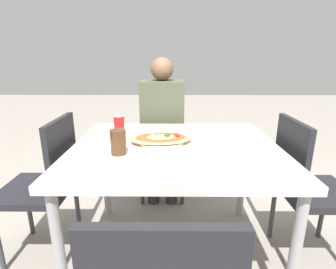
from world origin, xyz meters
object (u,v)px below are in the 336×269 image
Objects in this scene: chair_side_left at (46,181)px; soda_can at (119,126)px; chair_side_right at (306,183)px; drink_glass at (118,142)px; pizza_main at (161,139)px; chair_far_seated at (163,140)px; person_seated at (162,120)px; dining_table at (175,157)px.

chair_side_left reaches higher than soda_can.
soda_can is at bearing -65.46° from chair_side_left.
drink_glass is at bearing -83.18° from chair_side_right.
pizza_main is (0.69, 0.05, 0.25)m from chair_side_left.
pizza_main is at bearing 90.80° from chair_far_seated.
person_seated is 9.32× the size of drink_glass.
person_seated reaches higher than chair_side_right.
dining_table is 1.32× the size of chair_side_left.
pizza_main is at bearing -94.43° from chair_side_right.
pizza_main is (-0.86, 0.07, 0.25)m from chair_side_right.
soda_can is at bearing 99.72° from drink_glass.
chair_side_right reaches higher than drink_glass.
drink_glass is (-0.20, -0.95, 0.30)m from chair_far_seated.
chair_far_seated is at bearing 90.80° from pizza_main.
chair_far_seated and chair_side_left have the same top height.
soda_can is at bearing 62.66° from person_seated.
chair_far_seated is 1.02m from drink_glass.
chair_side_right is at bearing -0.40° from dining_table.
chair_far_seated is 0.73× the size of person_seated.
chair_side_left reaches higher than dining_table.
dining_table is 0.71m from person_seated.
drink_glass is (-1.07, -0.13, 0.30)m from chair_side_right.
drink_glass is at bearing -80.28° from soda_can.
chair_far_seated reaches higher than dining_table.
pizza_main is 3.08× the size of soda_can.
chair_far_seated is 1.00× the size of chair_side_left.
dining_table is 0.96× the size of person_seated.
pizza_main is (0.01, -0.64, 0.04)m from person_seated.
soda_can reaches higher than pizza_main.
person_seated is at bearing 90.00° from chair_far_seated.
pizza_main is at bearing -28.03° from soda_can.
chair_side_left is 1.00× the size of chair_side_right.
chair_far_seated and chair_side_right have the same top height.
chair_side_right is (0.77, -0.01, -0.16)m from dining_table.
person_seated is 3.15× the size of pizza_main.
person_seated is at bearing 62.66° from soda_can.
dining_table is 0.79m from chair_side_right.
chair_side_right is (0.87, -0.83, 0.00)m from chair_far_seated.
dining_table is 8.96× the size of drink_glass.
chair_far_seated is 2.29× the size of pizza_main.
chair_side_left reaches higher than pizza_main.
chair_far_seated reaches higher than drink_glass.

